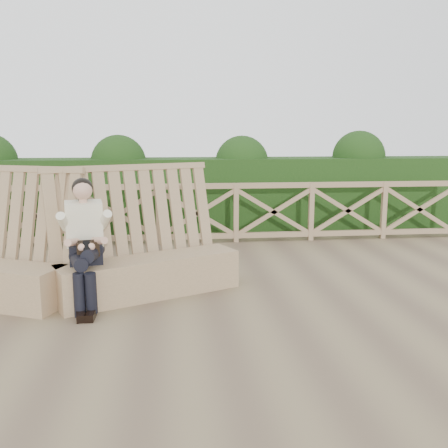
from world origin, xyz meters
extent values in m
plane|color=brown|center=(0.00, 0.00, 0.00)|extent=(60.00, 60.00, 0.00)
cube|color=#88714E|center=(-0.77, 0.50, 0.24)|extent=(2.26, 1.39, 0.48)
cube|color=#88714E|center=(-0.88, 0.75, 0.82)|extent=(2.24, 1.35, 1.60)
cube|color=black|center=(-1.50, 0.28, 0.60)|extent=(0.42, 0.34, 0.23)
cube|color=beige|center=(-1.51, 0.33, 0.95)|extent=(0.47, 0.37, 0.55)
sphere|color=tan|center=(-1.50, 0.28, 1.35)|extent=(0.26, 0.26, 0.22)
sphere|color=black|center=(-1.51, 0.32, 1.37)|extent=(0.28, 0.28, 0.24)
cylinder|color=black|center=(-1.55, 0.05, 0.58)|extent=(0.25, 0.50, 0.16)
cylinder|color=black|center=(-1.39, 0.10, 0.65)|extent=(0.25, 0.50, 0.17)
cylinder|color=black|center=(-1.51, -0.18, 0.24)|extent=(0.15, 0.15, 0.48)
cylinder|color=black|center=(-1.39, -0.17, 0.24)|extent=(0.15, 0.15, 0.48)
cube|color=black|center=(-1.49, -0.27, 0.04)|extent=(0.14, 0.26, 0.08)
cube|color=black|center=(-1.39, -0.27, 0.04)|extent=(0.14, 0.26, 0.08)
cube|color=black|center=(-1.44, 0.10, 0.70)|extent=(0.27, 0.19, 0.17)
cube|color=black|center=(-1.43, -0.07, 0.76)|extent=(0.09, 0.10, 0.13)
cube|color=#957A57|center=(0.00, 3.50, 1.05)|extent=(10.10, 0.07, 0.10)
cube|color=#957A57|center=(0.00, 3.50, 0.12)|extent=(10.10, 0.07, 0.10)
cube|color=black|center=(0.00, 4.70, 0.75)|extent=(12.00, 1.20, 1.50)
camera|label=1|loc=(-0.53, -5.54, 1.97)|focal=40.00mm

